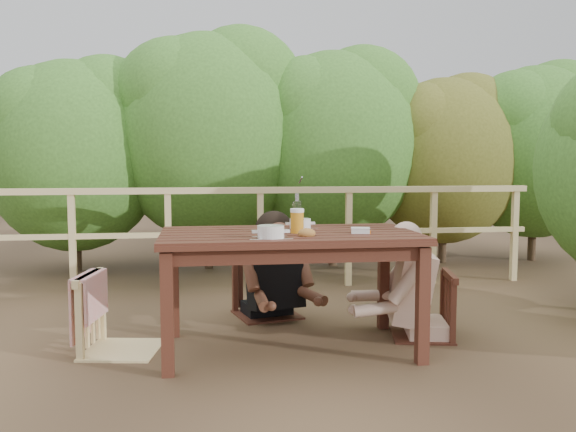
{
  "coord_description": "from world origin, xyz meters",
  "views": [
    {
      "loc": [
        -0.57,
        -3.95,
        1.27
      ],
      "look_at": [
        0.0,
        0.05,
        0.9
      ],
      "focal_mm": 37.76,
      "sensor_mm": 36.0,
      "label": 1
    }
  ],
  "objects": [
    {
      "name": "hedge_row",
      "position": [
        0.4,
        3.2,
        1.9
      ],
      "size": [
        6.6,
        1.6,
        3.8
      ],
      "primitive_type": null,
      "color": "#386623",
      "rests_on": "ground"
    },
    {
      "name": "chair_far",
      "position": [
        -0.05,
        0.9,
        0.49
      ],
      "size": [
        0.59,
        0.59,
        0.97
      ],
      "primitive_type": "cube",
      "rotation": [
        0.0,
        0.0,
        0.25
      ],
      "color": "#3E1D13",
      "rests_on": "ground"
    },
    {
      "name": "ground",
      "position": [
        0.0,
        0.0,
        0.0
      ],
      "size": [
        60.0,
        60.0,
        0.0
      ],
      "primitive_type": "plane",
      "color": "brown",
      "rests_on": "ground"
    },
    {
      "name": "bread_roll",
      "position": [
        0.08,
        -0.23,
        0.81
      ],
      "size": [
        0.11,
        0.09,
        0.07
      ],
      "primitive_type": "ellipsoid",
      "color": "#A36127",
      "rests_on": "table"
    },
    {
      "name": "soup_far",
      "position": [
        0.11,
        0.21,
        0.82
      ],
      "size": [
        0.25,
        0.25,
        0.08
      ],
      "primitive_type": "cylinder",
      "color": "silver",
      "rests_on": "table"
    },
    {
      "name": "soup_near",
      "position": [
        -0.16,
        -0.29,
        0.83
      ],
      "size": [
        0.28,
        0.28,
        0.09
      ],
      "primitive_type": "cylinder",
      "color": "silver",
      "rests_on": "table"
    },
    {
      "name": "woman",
      "position": [
        -0.05,
        0.92,
        0.67
      ],
      "size": [
        0.68,
        0.77,
        1.33
      ],
      "primitive_type": null,
      "rotation": [
        0.0,
        0.0,
        3.39
      ],
      "color": "black",
      "rests_on": "ground"
    },
    {
      "name": "chair_right",
      "position": [
        1.0,
        0.16,
        0.44
      ],
      "size": [
        0.52,
        0.52,
        0.89
      ],
      "primitive_type": "cube",
      "rotation": [
        0.0,
        0.0,
        -1.78
      ],
      "color": "#3E1D13",
      "rests_on": "ground"
    },
    {
      "name": "butter_tub",
      "position": [
        0.45,
        -0.13,
        0.81
      ],
      "size": [
        0.14,
        0.11,
        0.05
      ],
      "primitive_type": "cube",
      "rotation": [
        0.0,
        0.0,
        -0.22
      ],
      "color": "silver",
      "rests_on": "table"
    },
    {
      "name": "beer_glass",
      "position": [
        0.05,
        -0.05,
        0.87
      ],
      "size": [
        0.09,
        0.09,
        0.18
      ],
      "primitive_type": "cylinder",
      "color": "orange",
      "rests_on": "table"
    },
    {
      "name": "chair_left",
      "position": [
        -1.11,
        0.12,
        0.49
      ],
      "size": [
        0.56,
        0.56,
        0.99
      ],
      "primitive_type": "cube",
      "rotation": [
        0.0,
        0.0,
        1.41
      ],
      "color": "#DEC283",
      "rests_on": "ground"
    },
    {
      "name": "table",
      "position": [
        0.0,
        0.0,
        0.39
      ],
      "size": [
        1.69,
        0.95,
        0.78
      ],
      "primitive_type": "cube",
      "color": "#3E1D13",
      "rests_on": "ground"
    },
    {
      "name": "diner_right",
      "position": [
        1.03,
        0.16,
        0.69
      ],
      "size": [
        0.78,
        0.68,
        1.37
      ],
      "primitive_type": null,
      "rotation": [
        0.0,
        0.0,
        1.36
      ],
      "color": "#D7AB93",
      "rests_on": "ground"
    },
    {
      "name": "railing",
      "position": [
        0.0,
        2.0,
        0.51
      ],
      "size": [
        5.6,
        0.1,
        1.01
      ],
      "primitive_type": "cube",
      "color": "#DEC283",
      "rests_on": "ground"
    },
    {
      "name": "bottle",
      "position": [
        0.08,
        0.15,
        0.91
      ],
      "size": [
        0.06,
        0.06,
        0.26
      ],
      "primitive_type": "cylinder",
      "color": "white",
      "rests_on": "table"
    }
  ]
}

